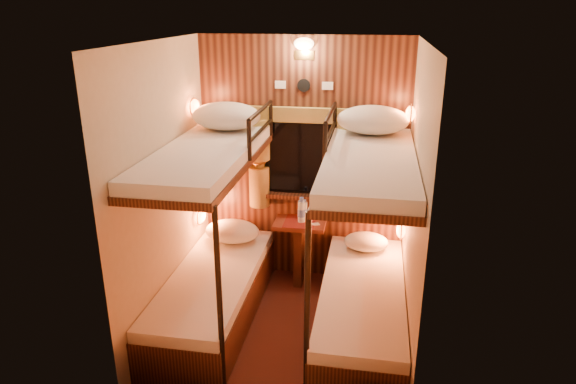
% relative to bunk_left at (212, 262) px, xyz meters
% --- Properties ---
extents(floor, '(2.10, 2.10, 0.00)m').
position_rel_bunk_left_xyz_m(floor, '(0.65, -0.07, -0.56)').
color(floor, '#37160F').
rests_on(floor, ground).
extents(ceiling, '(2.10, 2.10, 0.00)m').
position_rel_bunk_left_xyz_m(ceiling, '(0.65, -0.07, 1.84)').
color(ceiling, silver).
rests_on(ceiling, wall_back).
extents(wall_back, '(2.40, 0.00, 2.40)m').
position_rel_bunk_left_xyz_m(wall_back, '(0.65, 0.98, 0.64)').
color(wall_back, '#C6B293').
rests_on(wall_back, floor).
extents(wall_front, '(2.40, 0.00, 2.40)m').
position_rel_bunk_left_xyz_m(wall_front, '(0.65, -1.12, 0.64)').
color(wall_front, '#C6B293').
rests_on(wall_front, floor).
extents(wall_left, '(0.00, 2.40, 2.40)m').
position_rel_bunk_left_xyz_m(wall_left, '(-0.35, -0.07, 0.64)').
color(wall_left, '#C6B293').
rests_on(wall_left, floor).
extents(wall_right, '(0.00, 2.40, 2.40)m').
position_rel_bunk_left_xyz_m(wall_right, '(1.65, -0.07, 0.64)').
color(wall_right, '#C6B293').
rests_on(wall_right, floor).
extents(back_panel, '(2.00, 0.03, 2.40)m').
position_rel_bunk_left_xyz_m(back_panel, '(0.65, 0.97, 0.64)').
color(back_panel, black).
rests_on(back_panel, floor).
extents(bunk_left, '(0.72, 1.90, 1.82)m').
position_rel_bunk_left_xyz_m(bunk_left, '(0.00, 0.00, 0.00)').
color(bunk_left, black).
rests_on(bunk_left, floor).
extents(bunk_right, '(0.72, 1.90, 1.82)m').
position_rel_bunk_left_xyz_m(bunk_right, '(1.30, 0.00, 0.00)').
color(bunk_right, black).
rests_on(bunk_right, floor).
extents(window, '(1.00, 0.12, 0.79)m').
position_rel_bunk_left_xyz_m(window, '(0.65, 0.94, 0.62)').
color(window, black).
rests_on(window, back_panel).
extents(curtains, '(1.10, 0.22, 1.00)m').
position_rel_bunk_left_xyz_m(curtains, '(0.65, 0.90, 0.71)').
color(curtains, brown).
rests_on(curtains, back_panel).
extents(back_fixtures, '(0.54, 0.09, 0.48)m').
position_rel_bunk_left_xyz_m(back_fixtures, '(0.65, 0.93, 1.69)').
color(back_fixtures, black).
rests_on(back_fixtures, back_panel).
extents(reading_lamps, '(2.00, 0.20, 1.25)m').
position_rel_bunk_left_xyz_m(reading_lamps, '(0.65, 0.63, 0.68)').
color(reading_lamps, orange).
rests_on(reading_lamps, wall_left).
extents(table, '(0.50, 0.34, 0.66)m').
position_rel_bunk_left_xyz_m(table, '(0.65, 0.78, -0.14)').
color(table, '#602515').
rests_on(table, floor).
extents(bottle_left, '(0.07, 0.07, 0.26)m').
position_rel_bunk_left_xyz_m(bottle_left, '(0.66, 0.78, 0.20)').
color(bottle_left, '#99BFE5').
rests_on(bottle_left, table).
extents(bottle_right, '(0.06, 0.06, 0.22)m').
position_rel_bunk_left_xyz_m(bottle_right, '(0.68, 0.85, 0.18)').
color(bottle_right, '#99BFE5').
rests_on(bottle_right, table).
extents(sachet_a, '(0.10, 0.09, 0.01)m').
position_rel_bunk_left_xyz_m(sachet_a, '(0.71, 0.81, 0.09)').
color(sachet_a, silver).
rests_on(sachet_a, table).
extents(sachet_b, '(0.09, 0.08, 0.01)m').
position_rel_bunk_left_xyz_m(sachet_b, '(0.81, 0.74, 0.09)').
color(sachet_b, silver).
rests_on(sachet_b, table).
extents(pillow_lower_left, '(0.53, 0.38, 0.21)m').
position_rel_bunk_left_xyz_m(pillow_lower_left, '(-0.00, 0.64, 0.00)').
color(pillow_lower_left, silver).
rests_on(pillow_lower_left, bunk_left).
extents(pillow_lower_right, '(0.42, 0.30, 0.16)m').
position_rel_bunk_left_xyz_m(pillow_lower_right, '(1.30, 0.67, -0.02)').
color(pillow_lower_right, silver).
rests_on(pillow_lower_right, bunk_right).
extents(pillow_upper_left, '(0.63, 0.45, 0.25)m').
position_rel_bunk_left_xyz_m(pillow_upper_left, '(-0.00, 0.60, 1.15)').
color(pillow_upper_left, silver).
rests_on(pillow_upper_left, bunk_left).
extents(pillow_upper_right, '(0.63, 0.45, 0.25)m').
position_rel_bunk_left_xyz_m(pillow_upper_right, '(1.30, 0.65, 1.15)').
color(pillow_upper_right, silver).
rests_on(pillow_upper_right, bunk_right).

